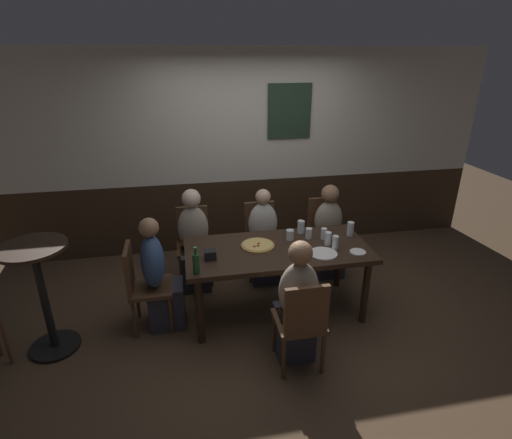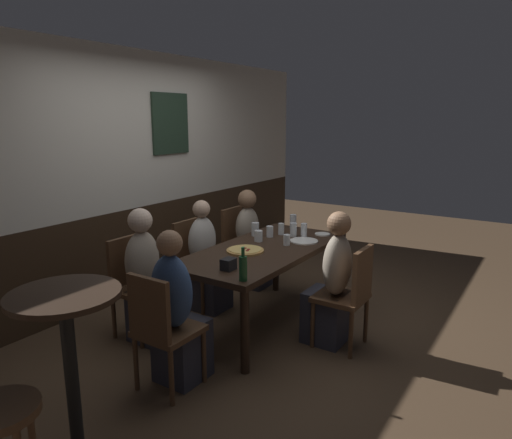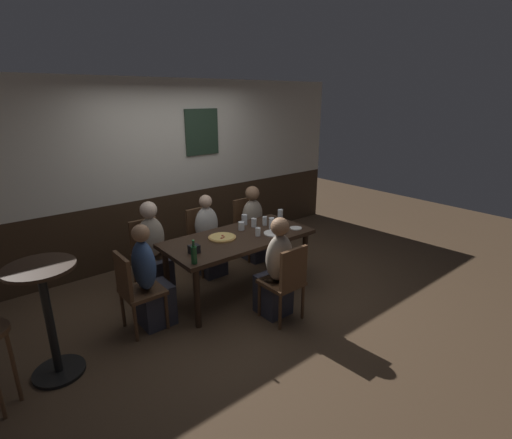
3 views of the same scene
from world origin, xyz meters
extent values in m
plane|color=#4C3826|center=(0.00, 0.00, 0.00)|extent=(12.00, 12.00, 0.00)
cube|color=#332316|center=(0.00, 1.65, 0.47)|extent=(6.40, 0.10, 0.95)
cube|color=beige|center=(0.00, 1.65, 1.77)|extent=(6.40, 0.10, 1.65)
cube|color=#233828|center=(0.52, 1.58, 1.84)|extent=(0.56, 0.03, 0.68)
cube|color=black|center=(0.00, 0.00, 0.71)|extent=(1.82, 0.85, 0.05)
cylinder|color=black|center=(-0.81, -0.35, 0.34)|extent=(0.07, 0.07, 0.69)
cylinder|color=black|center=(0.81, -0.35, 0.34)|extent=(0.07, 0.07, 0.69)
cylinder|color=black|center=(-0.81, 0.35, 0.34)|extent=(0.07, 0.07, 0.69)
cylinder|color=black|center=(0.81, 0.35, 0.34)|extent=(0.07, 0.07, 0.69)
cube|color=#513521|center=(-0.80, 0.77, 0.43)|extent=(0.40, 0.40, 0.04)
cube|color=#513521|center=(-0.80, 0.95, 0.67)|extent=(0.36, 0.04, 0.43)
cylinder|color=#513521|center=(-0.63, 0.60, 0.21)|extent=(0.04, 0.04, 0.41)
cylinder|color=#513521|center=(-0.97, 0.60, 0.21)|extent=(0.04, 0.04, 0.41)
cylinder|color=#513521|center=(-0.63, 0.94, 0.21)|extent=(0.04, 0.04, 0.41)
cylinder|color=#513521|center=(-0.97, 0.94, 0.21)|extent=(0.04, 0.04, 0.41)
cube|color=#513521|center=(-1.25, 0.00, 0.43)|extent=(0.40, 0.40, 0.04)
cube|color=#513521|center=(-1.43, 0.00, 0.67)|extent=(0.04, 0.36, 0.43)
cylinder|color=#513521|center=(-1.08, 0.17, 0.21)|extent=(0.04, 0.04, 0.41)
cylinder|color=#513521|center=(-1.08, -0.17, 0.21)|extent=(0.04, 0.04, 0.41)
cylinder|color=#513521|center=(-1.42, 0.17, 0.21)|extent=(0.04, 0.04, 0.41)
cylinder|color=#513521|center=(-1.42, -0.17, 0.21)|extent=(0.04, 0.04, 0.41)
cube|color=#513521|center=(0.00, -0.77, 0.43)|extent=(0.40, 0.40, 0.04)
cube|color=#513521|center=(0.00, -0.95, 0.67)|extent=(0.36, 0.04, 0.43)
cylinder|color=#513521|center=(-0.17, -0.60, 0.21)|extent=(0.04, 0.04, 0.41)
cylinder|color=#513521|center=(0.17, -0.60, 0.21)|extent=(0.04, 0.04, 0.41)
cylinder|color=#513521|center=(-0.17, -0.94, 0.21)|extent=(0.04, 0.04, 0.41)
cylinder|color=#513521|center=(0.17, -0.94, 0.21)|extent=(0.04, 0.04, 0.41)
cube|color=#513521|center=(0.00, 0.77, 0.43)|extent=(0.40, 0.40, 0.04)
cube|color=#513521|center=(0.00, 0.95, 0.67)|extent=(0.36, 0.04, 0.43)
cylinder|color=#513521|center=(0.17, 0.60, 0.21)|extent=(0.04, 0.04, 0.41)
cylinder|color=#513521|center=(-0.17, 0.60, 0.21)|extent=(0.04, 0.04, 0.41)
cylinder|color=#513521|center=(0.17, 0.94, 0.21)|extent=(0.04, 0.04, 0.41)
cylinder|color=#513521|center=(-0.17, 0.94, 0.21)|extent=(0.04, 0.04, 0.41)
cube|color=#513521|center=(0.80, 0.77, 0.43)|extent=(0.40, 0.40, 0.04)
cube|color=#513521|center=(0.80, 0.95, 0.67)|extent=(0.36, 0.04, 0.43)
cylinder|color=#513521|center=(0.97, 0.60, 0.21)|extent=(0.04, 0.04, 0.41)
cylinder|color=#513521|center=(0.63, 0.60, 0.21)|extent=(0.04, 0.04, 0.41)
cylinder|color=#513521|center=(0.97, 0.94, 0.21)|extent=(0.04, 0.04, 0.41)
cylinder|color=#513521|center=(0.63, 0.94, 0.21)|extent=(0.04, 0.04, 0.41)
cube|color=#2D2D38|center=(-0.80, 0.64, 0.23)|extent=(0.32, 0.34, 0.45)
ellipsoid|color=tan|center=(-0.80, 0.73, 0.71)|extent=(0.34, 0.22, 0.51)
sphere|color=beige|center=(-0.80, 0.73, 1.06)|extent=(0.21, 0.21, 0.21)
cube|color=#2D2D38|center=(-1.12, 0.00, 0.23)|extent=(0.34, 0.32, 0.45)
ellipsoid|color=#334C7A|center=(-1.21, 0.00, 0.72)|extent=(0.22, 0.34, 0.53)
sphere|color=#936B4C|center=(-1.21, 0.00, 1.06)|extent=(0.18, 0.18, 0.18)
cube|color=#2D2D38|center=(0.00, -0.64, 0.23)|extent=(0.32, 0.34, 0.45)
ellipsoid|color=tan|center=(0.00, -0.73, 0.71)|extent=(0.34, 0.22, 0.52)
sphere|color=#936B4C|center=(0.00, -0.73, 1.06)|extent=(0.20, 0.20, 0.20)
cube|color=#2D2D38|center=(0.00, 0.64, 0.23)|extent=(0.32, 0.34, 0.45)
ellipsoid|color=beige|center=(0.00, 0.73, 0.70)|extent=(0.34, 0.22, 0.50)
sphere|color=#DBB293|center=(0.00, 0.73, 1.02)|extent=(0.17, 0.17, 0.17)
cube|color=#2D2D38|center=(0.80, 0.64, 0.23)|extent=(0.32, 0.34, 0.45)
ellipsoid|color=tan|center=(0.80, 0.73, 0.68)|extent=(0.34, 0.22, 0.46)
sphere|color=#936B4C|center=(0.80, 0.73, 1.01)|extent=(0.21, 0.21, 0.21)
cylinder|color=tan|center=(-0.19, 0.07, 0.75)|extent=(0.33, 0.33, 0.02)
cylinder|color=#DBB760|center=(-0.19, 0.07, 0.76)|extent=(0.29, 0.29, 0.01)
cylinder|color=maroon|center=(-0.23, 0.02, 0.77)|extent=(0.03, 0.03, 0.00)
cylinder|color=maroon|center=(-0.18, 0.08, 0.77)|extent=(0.03, 0.03, 0.00)
cylinder|color=maroon|center=(-0.19, 0.04, 0.77)|extent=(0.03, 0.03, 0.00)
cylinder|color=silver|center=(0.17, 0.16, 0.79)|extent=(0.08, 0.08, 0.11)
cylinder|color=gold|center=(0.17, 0.16, 0.78)|extent=(0.07, 0.07, 0.08)
cylinder|color=silver|center=(0.19, -0.13, 0.79)|extent=(0.06, 0.06, 0.10)
cylinder|color=#331E14|center=(0.19, -0.13, 0.77)|extent=(0.06, 0.06, 0.06)
cylinder|color=silver|center=(0.33, 0.31, 0.81)|extent=(0.08, 0.08, 0.14)
cylinder|color=gold|center=(0.33, 0.31, 0.77)|extent=(0.07, 0.07, 0.07)
cylinder|color=silver|center=(0.52, 0.11, 0.80)|extent=(0.06, 0.06, 0.12)
cylinder|color=#B26623|center=(0.52, 0.11, 0.78)|extent=(0.05, 0.05, 0.09)
cylinder|color=silver|center=(0.82, 0.14, 0.81)|extent=(0.07, 0.07, 0.15)
cylinder|color=silver|center=(0.82, 0.14, 0.80)|extent=(0.06, 0.06, 0.12)
cylinder|color=silver|center=(0.50, -0.03, 0.81)|extent=(0.07, 0.07, 0.14)
cylinder|color=#C6842D|center=(0.50, -0.03, 0.80)|extent=(0.06, 0.06, 0.11)
cylinder|color=silver|center=(0.54, -0.13, 0.81)|extent=(0.06, 0.06, 0.14)
cylinder|color=gold|center=(0.54, -0.13, 0.80)|extent=(0.05, 0.05, 0.12)
cylinder|color=silver|center=(0.37, 0.16, 0.80)|extent=(0.07, 0.07, 0.11)
cylinder|color=#C6842D|center=(0.37, 0.16, 0.76)|extent=(0.06, 0.06, 0.04)
cylinder|color=#194723|center=(-0.81, -0.34, 0.83)|extent=(0.06, 0.06, 0.18)
cylinder|color=#194723|center=(-0.81, -0.34, 0.96)|extent=(0.03, 0.03, 0.07)
cylinder|color=white|center=(0.40, -0.21, 0.75)|extent=(0.27, 0.27, 0.01)
cylinder|color=white|center=(0.74, -0.24, 0.75)|extent=(0.15, 0.15, 0.01)
cube|color=black|center=(-0.68, -0.10, 0.79)|extent=(0.11, 0.09, 0.09)
cylinder|color=black|center=(-2.15, -0.17, 0.01)|extent=(0.44, 0.44, 0.03)
cylinder|color=black|center=(-2.15, -0.17, 0.53)|extent=(0.07, 0.07, 0.99)
cylinder|color=black|center=(-2.15, -0.17, 1.04)|extent=(0.56, 0.56, 0.03)
cylinder|color=#513521|center=(-2.47, -0.32, 0.34)|extent=(0.03, 0.03, 0.68)
camera|label=1|loc=(-0.87, -3.40, 2.53)|focal=27.84mm
camera|label=2|loc=(-3.44, -2.17, 1.90)|focal=32.48mm
camera|label=3|loc=(-2.56, -3.45, 2.36)|focal=26.58mm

